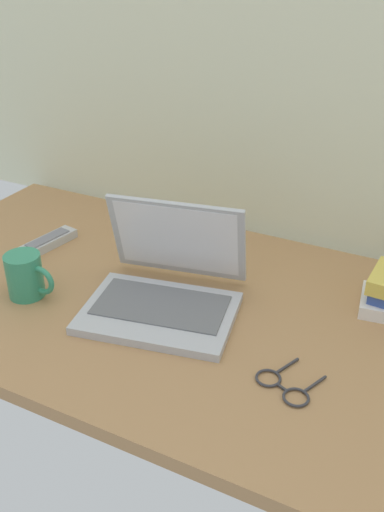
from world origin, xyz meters
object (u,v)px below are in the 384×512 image
coffee_mug (26,275)px  laptop (166,286)px  remote_control_near (48,242)px  eyeglasses (283,386)px

coffee_mug → laptop: bearing=20.3°
laptop → remote_control_near: laptop is taller
coffee_mug → remote_control_near: size_ratio=0.71×
laptop → remote_control_near: bearing=166.8°
laptop → eyeglasses: size_ratio=2.70×
laptop → eyeglasses: bearing=-23.4°
laptop → coffee_mug: 0.30m
remote_control_near → laptop: bearing=-13.2°
laptop → coffee_mug: size_ratio=3.00×
remote_control_near → eyeglasses: (0.70, -0.23, -0.01)m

